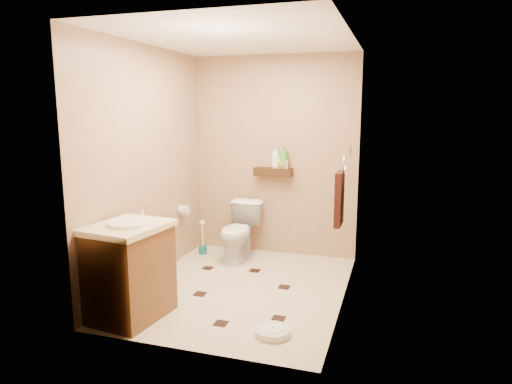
% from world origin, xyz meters
% --- Properties ---
extents(ground, '(2.50, 2.50, 0.00)m').
position_xyz_m(ground, '(0.00, 0.00, 0.00)').
color(ground, beige).
rests_on(ground, ground).
extents(wall_back, '(2.00, 0.04, 2.40)m').
position_xyz_m(wall_back, '(0.00, 1.25, 1.20)').
color(wall_back, tan).
rests_on(wall_back, ground).
extents(wall_front, '(2.00, 0.04, 2.40)m').
position_xyz_m(wall_front, '(0.00, -1.25, 1.20)').
color(wall_front, tan).
rests_on(wall_front, ground).
extents(wall_left, '(0.04, 2.50, 2.40)m').
position_xyz_m(wall_left, '(-1.00, 0.00, 1.20)').
color(wall_left, tan).
rests_on(wall_left, ground).
extents(wall_right, '(0.04, 2.50, 2.40)m').
position_xyz_m(wall_right, '(1.00, 0.00, 1.20)').
color(wall_right, tan).
rests_on(wall_right, ground).
extents(ceiling, '(2.00, 2.50, 0.02)m').
position_xyz_m(ceiling, '(0.00, 0.00, 2.40)').
color(ceiling, white).
rests_on(ceiling, wall_back).
extents(wall_shelf, '(0.46, 0.14, 0.10)m').
position_xyz_m(wall_shelf, '(0.00, 1.17, 1.02)').
color(wall_shelf, '#39220F').
rests_on(wall_shelf, wall_back).
extents(floor_accents, '(1.19, 1.40, 0.01)m').
position_xyz_m(floor_accents, '(0.02, -0.08, 0.00)').
color(floor_accents, black).
rests_on(floor_accents, ground).
extents(toilet, '(0.41, 0.68, 0.68)m').
position_xyz_m(toilet, '(-0.32, 0.83, 0.34)').
color(toilet, white).
rests_on(toilet, ground).
extents(vanity, '(0.63, 0.74, 0.95)m').
position_xyz_m(vanity, '(-0.70, -0.88, 0.42)').
color(vanity, brown).
rests_on(vanity, ground).
extents(bathroom_scale, '(0.34, 0.34, 0.06)m').
position_xyz_m(bathroom_scale, '(0.55, -0.83, 0.03)').
color(bathroom_scale, silver).
rests_on(bathroom_scale, ground).
extents(toilet_brush, '(0.10, 0.10, 0.43)m').
position_xyz_m(toilet_brush, '(-0.82, 0.90, 0.15)').
color(toilet_brush, '#175C5E').
rests_on(toilet_brush, ground).
extents(towel_ring, '(0.12, 0.30, 0.76)m').
position_xyz_m(towel_ring, '(0.91, 0.25, 0.95)').
color(towel_ring, silver).
rests_on(towel_ring, wall_right).
extents(toilet_paper, '(0.12, 0.11, 0.12)m').
position_xyz_m(toilet_paper, '(-0.94, 0.65, 0.60)').
color(toilet_paper, silver).
rests_on(toilet_paper, wall_left).
extents(bottle_a, '(0.14, 0.14, 0.27)m').
position_xyz_m(bottle_a, '(0.03, 1.17, 1.21)').
color(bottle_a, silver).
rests_on(bottle_a, wall_shelf).
extents(bottle_b, '(0.09, 0.09, 0.15)m').
position_xyz_m(bottle_b, '(0.08, 1.17, 1.15)').
color(bottle_b, yellow).
rests_on(bottle_b, wall_shelf).
extents(bottle_c, '(0.14, 0.14, 0.13)m').
position_xyz_m(bottle_c, '(0.09, 1.17, 1.13)').
color(bottle_c, '#CC4418').
rests_on(bottle_c, wall_shelf).
extents(bottle_d, '(0.14, 0.14, 0.27)m').
position_xyz_m(bottle_d, '(0.13, 1.17, 1.20)').
color(bottle_d, green).
rests_on(bottle_d, wall_shelf).
extents(bottle_e, '(0.08, 0.08, 0.16)m').
position_xyz_m(bottle_e, '(0.15, 1.17, 1.15)').
color(bottle_e, '#EF7A4F').
rests_on(bottle_e, wall_shelf).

